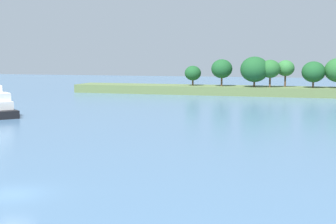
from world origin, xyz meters
The scene contains 2 objects.
ground_plane centered at (0.00, 0.00, 0.00)m, with size 400.00×400.00×0.00m, color #476B8E.
treeline_island centered at (3.33, 92.62, 3.10)m, with size 77.51×10.78×9.56m.
Camera 1 is at (19.65, -28.48, 9.54)m, focal length 51.88 mm.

